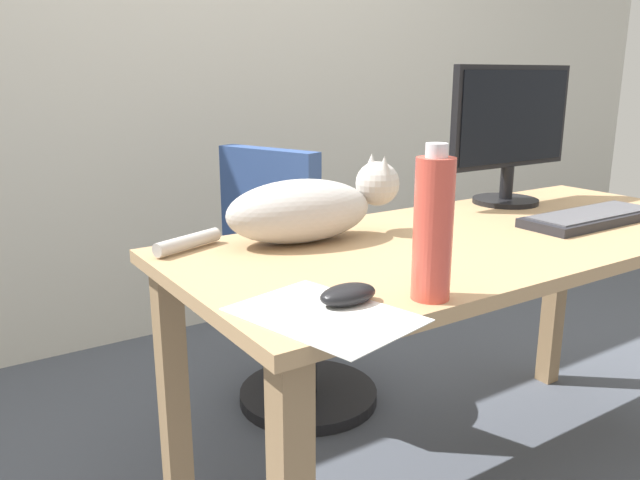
% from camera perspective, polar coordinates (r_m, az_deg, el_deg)
% --- Properties ---
extents(back_wall, '(6.00, 0.04, 2.60)m').
position_cam_1_polar(back_wall, '(2.86, -9.38, 18.23)').
color(back_wall, beige).
rests_on(back_wall, ground_plane).
extents(desk, '(1.57, 0.67, 0.73)m').
position_cam_1_polar(desk, '(1.67, 14.04, -2.86)').
color(desk, tan).
rests_on(desk, ground_plane).
extents(office_chair, '(0.51, 0.48, 0.90)m').
position_cam_1_polar(office_chair, '(2.11, -1.96, -5.52)').
color(office_chair, black).
rests_on(office_chair, ground_plane).
extents(monitor, '(0.48, 0.20, 0.42)m').
position_cam_1_polar(monitor, '(2.01, 16.88, 9.53)').
color(monitor, black).
rests_on(monitor, desk).
extents(keyboard, '(0.44, 0.15, 0.03)m').
position_cam_1_polar(keyboard, '(1.86, 23.35, 1.90)').
color(keyboard, '#232328').
rests_on(keyboard, desk).
extents(cat, '(0.61, 0.23, 0.20)m').
position_cam_1_polar(cat, '(1.50, -1.09, 2.94)').
color(cat, '#B2ADA8').
rests_on(cat, desk).
extents(computer_mouse, '(0.11, 0.06, 0.04)m').
position_cam_1_polar(computer_mouse, '(1.10, 2.55, -4.94)').
color(computer_mouse, black).
rests_on(computer_mouse, desk).
extents(paper_sheet, '(0.27, 0.34, 0.00)m').
position_cam_1_polar(paper_sheet, '(1.06, 0.42, -6.75)').
color(paper_sheet, white).
rests_on(paper_sheet, desk).
extents(water_bottle, '(0.07, 0.07, 0.28)m').
position_cam_1_polar(water_bottle, '(1.11, 10.18, 1.10)').
color(water_bottle, '#D84C3D').
rests_on(water_bottle, desk).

